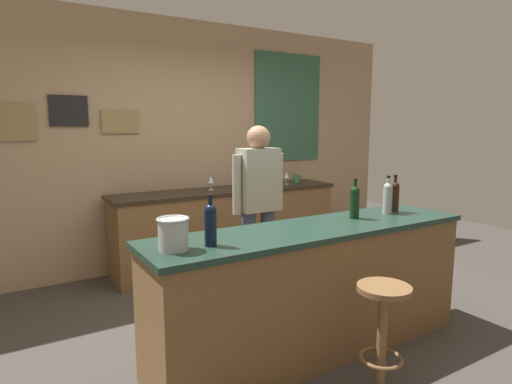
{
  "coord_description": "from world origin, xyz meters",
  "views": [
    {
      "loc": [
        -1.88,
        -2.69,
        1.62
      ],
      "look_at": [
        0.04,
        0.45,
        1.05
      ],
      "focal_mm": 30.24,
      "sensor_mm": 36.0,
      "label": 1
    }
  ],
  "objects": [
    {
      "name": "side_counter",
      "position": [
        0.4,
        1.65,
        0.45
      ],
      "size": [
        2.69,
        0.56,
        0.9
      ],
      "color": "brown",
      "rests_on": "ground_plane"
    },
    {
      "name": "wine_glass_c",
      "position": [
        0.96,
        1.65,
        1.01
      ],
      "size": [
        0.07,
        0.07,
        0.16
      ],
      "color": "silver",
      "rests_on": "side_counter"
    },
    {
      "name": "bartender",
      "position": [
        0.13,
        0.56,
        0.94
      ],
      "size": [
        0.52,
        0.21,
        1.62
      ],
      "color": "#384766",
      "rests_on": "ground_plane"
    },
    {
      "name": "bar_counter",
      "position": [
        0.0,
        -0.4,
        0.46
      ],
      "size": [
        2.46,
        0.6,
        0.92
      ],
      "color": "brown",
      "rests_on": "ground_plane"
    },
    {
      "name": "wine_bottle_b",
      "position": [
        0.43,
        -0.35,
        1.06
      ],
      "size": [
        0.07,
        0.07,
        0.31
      ],
      "color": "black",
      "rests_on": "bar_counter"
    },
    {
      "name": "bar_stool",
      "position": [
        0.03,
        -1.01,
        0.46
      ],
      "size": [
        0.32,
        0.32,
        0.68
      ],
      "color": "brown",
      "rests_on": "ground_plane"
    },
    {
      "name": "wine_glass_b",
      "position": [
        0.67,
        1.67,
        1.01
      ],
      "size": [
        0.07,
        0.07,
        0.16
      ],
      "color": "silver",
      "rests_on": "side_counter"
    },
    {
      "name": "back_wall",
      "position": [
        0.03,
        2.03,
        1.41
      ],
      "size": [
        6.0,
        0.09,
        2.8
      ],
      "color": "tan",
      "rests_on": "ground_plane"
    },
    {
      "name": "ground_plane",
      "position": [
        0.0,
        0.0,
        0.0
      ],
      "size": [
        10.0,
        10.0,
        0.0
      ],
      "primitive_type": "plane",
      "color": "#423D38"
    },
    {
      "name": "wine_glass_a",
      "position": [
        0.2,
        1.68,
        1.01
      ],
      "size": [
        0.07,
        0.07,
        0.16
      ],
      "color": "silver",
      "rests_on": "side_counter"
    },
    {
      "name": "wine_bottle_d",
      "position": [
        0.88,
        -0.34,
        1.06
      ],
      "size": [
        0.07,
        0.07,
        0.31
      ],
      "color": "black",
      "rests_on": "bar_counter"
    },
    {
      "name": "wine_glass_d",
      "position": [
        1.2,
        1.62,
        1.01
      ],
      "size": [
        0.07,
        0.07,
        0.16
      ],
      "color": "silver",
      "rests_on": "side_counter"
    },
    {
      "name": "ice_bucket",
      "position": [
        -1.05,
        -0.43,
        1.02
      ],
      "size": [
        0.19,
        0.19,
        0.19
      ],
      "color": "#B7BABF",
      "rests_on": "bar_counter"
    },
    {
      "name": "wine_bottle_c",
      "position": [
        0.78,
        -0.35,
        1.06
      ],
      "size": [
        0.07,
        0.07,
        0.31
      ],
      "color": "#999E99",
      "rests_on": "bar_counter"
    },
    {
      "name": "wine_bottle_a",
      "position": [
        -0.83,
        -0.46,
        1.06
      ],
      "size": [
        0.07,
        0.07,
        0.31
      ],
      "color": "black",
      "rests_on": "bar_counter"
    },
    {
      "name": "coffee_mug",
      "position": [
        1.41,
        1.7,
        0.95
      ],
      "size": [
        0.12,
        0.08,
        0.09
      ],
      "color": "#338C4C",
      "rests_on": "side_counter"
    }
  ]
}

